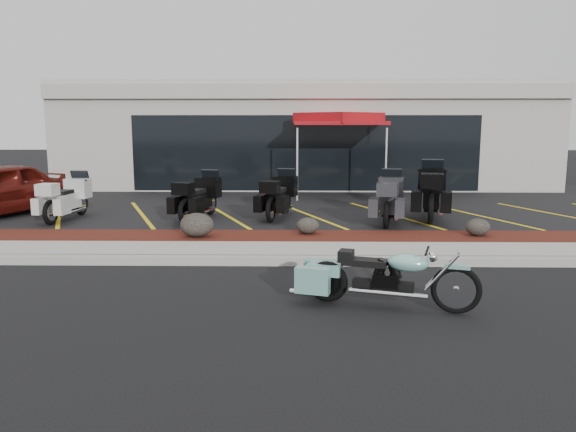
{
  "coord_description": "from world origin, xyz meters",
  "views": [
    {
      "loc": [
        -0.29,
        -8.97,
        2.53
      ],
      "look_at": [
        -0.45,
        1.2,
        0.84
      ],
      "focal_mm": 35.0,
      "sensor_mm": 36.0,
      "label": 1
    }
  ],
  "objects_px": {
    "hero_cruiser": "(456,283)",
    "touring_white": "(80,193)",
    "traffic_cone": "(263,194)",
    "popup_canopy": "(339,120)"
  },
  "relations": [
    {
      "from": "touring_white",
      "to": "traffic_cone",
      "type": "relative_size",
      "value": 4.75
    },
    {
      "from": "hero_cruiser",
      "to": "traffic_cone",
      "type": "relative_size",
      "value": 5.9
    },
    {
      "from": "popup_canopy",
      "to": "touring_white",
      "type": "bearing_deg",
      "value": -169.89
    },
    {
      "from": "hero_cruiser",
      "to": "traffic_cone",
      "type": "height_order",
      "value": "hero_cruiser"
    },
    {
      "from": "touring_white",
      "to": "traffic_cone",
      "type": "bearing_deg",
      "value": -52.18
    },
    {
      "from": "hero_cruiser",
      "to": "touring_white",
      "type": "height_order",
      "value": "touring_white"
    },
    {
      "from": "touring_white",
      "to": "popup_canopy",
      "type": "xyz_separation_m",
      "value": [
        7.0,
        4.23,
        1.88
      ]
    },
    {
      "from": "touring_white",
      "to": "traffic_cone",
      "type": "height_order",
      "value": "touring_white"
    },
    {
      "from": "hero_cruiser",
      "to": "touring_white",
      "type": "distance_m",
      "value": 10.57
    },
    {
      "from": "touring_white",
      "to": "popup_canopy",
      "type": "bearing_deg",
      "value": -52.29
    }
  ]
}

